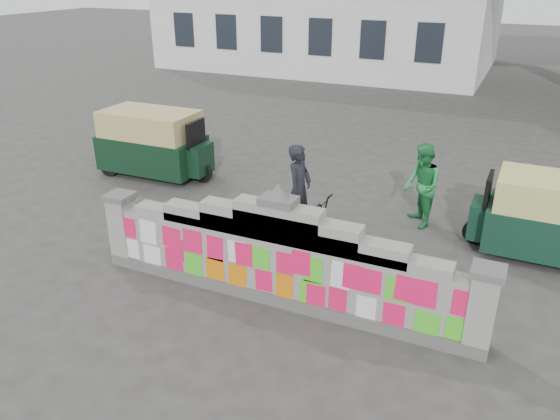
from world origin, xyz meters
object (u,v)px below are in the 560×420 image
at_px(cyclist_rider, 299,202).
at_px(rickshaw_right, 553,218).
at_px(pedestrian, 422,186).
at_px(cyclist_bike, 299,219).
at_px(rickshaw_left, 154,142).

bearing_deg(cyclist_rider, rickshaw_right, -68.36).
xyz_separation_m(cyclist_rider, pedestrian, (1.93, 1.79, -0.00)).
relative_size(pedestrian, rickshaw_right, 0.62).
height_order(cyclist_bike, rickshaw_left, rickshaw_left).
distance_m(cyclist_rider, pedestrian, 2.63).
bearing_deg(rickshaw_left, pedestrian, -2.48).
height_order(pedestrian, rickshaw_right, pedestrian).
distance_m(cyclist_bike, cyclist_rider, 0.35).
relative_size(cyclist_bike, rickshaw_left, 0.65).
height_order(rickshaw_left, rickshaw_right, rickshaw_left).
height_order(cyclist_rider, pedestrian, cyclist_rider).
bearing_deg(cyclist_bike, rickshaw_right, -68.36).
bearing_deg(rickshaw_right, cyclist_rider, 18.57).
bearing_deg(pedestrian, cyclist_bike, -78.90).
bearing_deg(cyclist_bike, cyclist_rider, -86.24).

